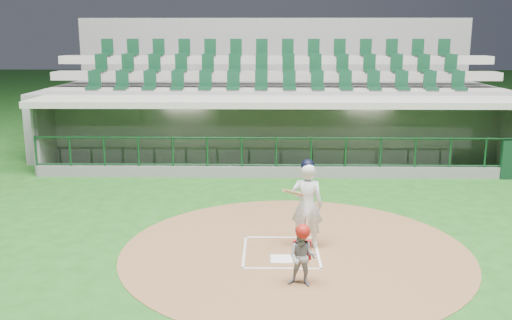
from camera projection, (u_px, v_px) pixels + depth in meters
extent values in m
plane|color=#184C15|center=(281.00, 247.00, 11.98)|extent=(120.00, 120.00, 0.00)
cylinder|color=brown|center=(295.00, 251.00, 11.78)|extent=(7.20, 7.20, 0.01)
cube|color=white|center=(281.00, 259.00, 11.30)|extent=(0.43, 0.43, 0.02)
cube|color=silver|center=(244.00, 251.00, 11.70)|extent=(0.05, 1.80, 0.01)
cube|color=white|center=(317.00, 252.00, 11.67)|extent=(0.05, 1.80, 0.01)
cube|color=white|center=(280.00, 237.00, 12.52)|extent=(1.55, 0.05, 0.01)
cube|color=white|center=(282.00, 268.00, 10.86)|extent=(1.55, 0.05, 0.01)
cube|color=gray|center=(275.00, 182.00, 19.42)|extent=(15.00, 3.00, 0.10)
cube|color=gray|center=(275.00, 133.00, 20.68)|extent=(15.00, 0.20, 2.70)
cube|color=#B0AD9C|center=(275.00, 127.00, 20.51)|extent=(13.50, 0.04, 0.90)
cube|color=slate|center=(54.00, 141.00, 19.26)|extent=(0.20, 3.00, 2.70)
cube|color=slate|center=(500.00, 142.00, 18.98)|extent=(0.20, 3.00, 2.70)
cube|color=#A8A498|center=(276.00, 99.00, 18.56)|extent=(15.40, 3.50, 0.20)
cube|color=slate|center=(276.00, 173.00, 17.76)|extent=(15.00, 0.15, 0.40)
cube|color=black|center=(277.00, 123.00, 17.42)|extent=(15.00, 0.01, 0.95)
cube|color=brown|center=(275.00, 167.00, 20.39)|extent=(12.75, 0.40, 0.45)
cube|color=white|center=(185.00, 102.00, 18.89)|extent=(1.30, 0.35, 0.04)
cube|color=white|center=(367.00, 102.00, 18.78)|extent=(1.30, 0.35, 0.04)
imported|color=maroon|center=(166.00, 153.00, 19.91)|extent=(1.19, 0.96, 1.60)
imported|color=#9E1211|center=(213.00, 149.00, 19.93)|extent=(1.20, 0.84, 1.89)
imported|color=#A4111D|center=(347.00, 148.00, 20.01)|extent=(1.09, 0.93, 1.90)
imported|color=#A7121F|center=(435.00, 148.00, 20.09)|extent=(1.83, 1.20, 1.89)
cube|color=slate|center=(274.00, 119.00, 22.23)|extent=(17.00, 6.50, 2.50)
cube|color=#9D988E|center=(275.00, 93.00, 20.51)|extent=(16.60, 0.95, 0.30)
cube|color=gray|center=(275.00, 76.00, 21.32)|extent=(16.60, 0.95, 0.30)
cube|color=#9F998F|center=(275.00, 60.00, 22.13)|extent=(16.60, 0.95, 0.30)
cube|color=slate|center=(274.00, 77.00, 25.20)|extent=(17.00, 0.25, 5.05)
imported|color=white|center=(307.00, 205.00, 11.79)|extent=(0.72, 0.53, 1.80)
sphere|color=black|center=(308.00, 166.00, 11.61)|extent=(0.28, 0.28, 0.28)
cylinder|color=#9E7848|center=(296.00, 193.00, 11.48)|extent=(0.58, 0.79, 0.39)
imported|color=gray|center=(302.00, 257.00, 10.03)|extent=(0.60, 0.51, 1.06)
sphere|color=#AA1912|center=(303.00, 232.00, 9.93)|extent=(0.26, 0.26, 0.26)
cube|color=#A71215|center=(302.00, 250.00, 10.16)|extent=(0.32, 0.10, 0.35)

